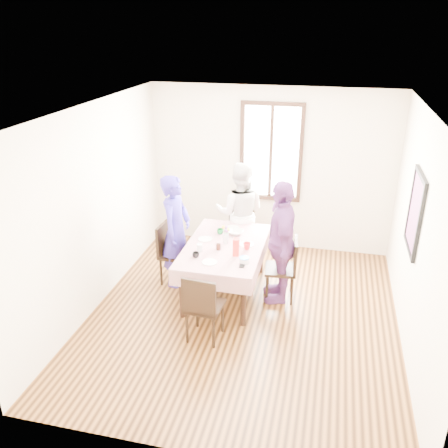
{
  "coord_description": "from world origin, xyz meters",
  "views": [
    {
      "loc": [
        0.96,
        -5.19,
        3.64
      ],
      "look_at": [
        -0.37,
        0.46,
        1.1
      ],
      "focal_mm": 37.77,
      "sensor_mm": 36.0,
      "label": 1
    }
  ],
  "objects_px": {
    "dining_table": "(225,269)",
    "chair_near": "(205,306)",
    "chair_right": "(280,269)",
    "chair_left": "(176,254)",
    "chair_far": "(240,234)",
    "person_left": "(176,231)",
    "person_far": "(240,213)",
    "person_right": "(280,242)"
  },
  "relations": [
    {
      "from": "chair_left",
      "to": "person_right",
      "type": "distance_m",
      "value": 1.6
    },
    {
      "from": "chair_left",
      "to": "chair_far",
      "type": "bearing_deg",
      "value": 143.27
    },
    {
      "from": "chair_left",
      "to": "dining_table",
      "type": "bearing_deg",
      "value": 82.95
    },
    {
      "from": "dining_table",
      "to": "person_right",
      "type": "relative_size",
      "value": 0.89
    },
    {
      "from": "dining_table",
      "to": "person_right",
      "type": "xyz_separation_m",
      "value": [
        0.76,
        0.05,
        0.49
      ]
    },
    {
      "from": "chair_left",
      "to": "chair_near",
      "type": "bearing_deg",
      "value": 36.27
    },
    {
      "from": "chair_left",
      "to": "chair_right",
      "type": "xyz_separation_m",
      "value": [
        1.56,
        -0.1,
        0.0
      ]
    },
    {
      "from": "chair_left",
      "to": "person_far",
      "type": "xyz_separation_m",
      "value": [
        0.78,
        0.9,
        0.37
      ]
    },
    {
      "from": "dining_table",
      "to": "chair_right",
      "type": "relative_size",
      "value": 1.71
    },
    {
      "from": "chair_far",
      "to": "chair_right",
      "type": "bearing_deg",
      "value": 124.57
    },
    {
      "from": "chair_far",
      "to": "person_right",
      "type": "relative_size",
      "value": 0.52
    },
    {
      "from": "chair_left",
      "to": "chair_far",
      "type": "xyz_separation_m",
      "value": [
        0.78,
        0.92,
        0.0
      ]
    },
    {
      "from": "person_left",
      "to": "person_far",
      "type": "xyz_separation_m",
      "value": [
        0.76,
        0.9,
        -0.01
      ]
    },
    {
      "from": "chair_left",
      "to": "person_left",
      "type": "relative_size",
      "value": 0.55
    },
    {
      "from": "chair_far",
      "to": "chair_near",
      "type": "xyz_separation_m",
      "value": [
        0.0,
        -2.13,
        0.0
      ]
    },
    {
      "from": "person_left",
      "to": "person_right",
      "type": "height_order",
      "value": "person_right"
    },
    {
      "from": "person_far",
      "to": "person_right",
      "type": "distance_m",
      "value": 1.26
    },
    {
      "from": "dining_table",
      "to": "person_far",
      "type": "height_order",
      "value": "person_far"
    },
    {
      "from": "chair_right",
      "to": "chair_far",
      "type": "xyz_separation_m",
      "value": [
        -0.78,
        1.02,
        0.0
      ]
    },
    {
      "from": "chair_left",
      "to": "chair_near",
      "type": "distance_m",
      "value": 1.44
    },
    {
      "from": "dining_table",
      "to": "chair_left",
      "type": "relative_size",
      "value": 1.71
    },
    {
      "from": "dining_table",
      "to": "chair_right",
      "type": "xyz_separation_m",
      "value": [
        0.78,
        0.05,
        0.08
      ]
    },
    {
      "from": "dining_table",
      "to": "chair_near",
      "type": "xyz_separation_m",
      "value": [
        0.0,
        -1.07,
        0.08
      ]
    },
    {
      "from": "chair_left",
      "to": "person_far",
      "type": "height_order",
      "value": "person_far"
    },
    {
      "from": "chair_right",
      "to": "chair_near",
      "type": "relative_size",
      "value": 1.0
    },
    {
      "from": "dining_table",
      "to": "chair_near",
      "type": "height_order",
      "value": "chair_near"
    },
    {
      "from": "chair_right",
      "to": "chair_left",
      "type": "bearing_deg",
      "value": 80.65
    },
    {
      "from": "chair_left",
      "to": "person_left",
      "type": "distance_m",
      "value": 0.38
    },
    {
      "from": "chair_near",
      "to": "person_far",
      "type": "relative_size",
      "value": 0.55
    },
    {
      "from": "person_left",
      "to": "person_far",
      "type": "distance_m",
      "value": 1.18
    },
    {
      "from": "dining_table",
      "to": "person_left",
      "type": "xyz_separation_m",
      "value": [
        -0.76,
        0.15,
        0.46
      ]
    },
    {
      "from": "person_far",
      "to": "chair_far",
      "type": "bearing_deg",
      "value": -95.2
    },
    {
      "from": "chair_near",
      "to": "person_far",
      "type": "bearing_deg",
      "value": 95.04
    },
    {
      "from": "dining_table",
      "to": "person_far",
      "type": "bearing_deg",
      "value": 90.0
    },
    {
      "from": "chair_left",
      "to": "chair_near",
      "type": "xyz_separation_m",
      "value": [
        0.78,
        -1.21,
        0.0
      ]
    },
    {
      "from": "chair_far",
      "to": "person_far",
      "type": "bearing_deg",
      "value": 87.12
    },
    {
      "from": "dining_table",
      "to": "chair_far",
      "type": "bearing_deg",
      "value": 90.0
    },
    {
      "from": "dining_table",
      "to": "person_far",
      "type": "relative_size",
      "value": 0.94
    },
    {
      "from": "chair_right",
      "to": "chair_near",
      "type": "xyz_separation_m",
      "value": [
        -0.78,
        -1.12,
        0.0
      ]
    },
    {
      "from": "chair_far",
      "to": "person_left",
      "type": "xyz_separation_m",
      "value": [
        -0.76,
        -0.92,
        0.38
      ]
    },
    {
      "from": "chair_left",
      "to": "person_far",
      "type": "bearing_deg",
      "value": 142.67
    },
    {
      "from": "chair_left",
      "to": "person_left",
      "type": "height_order",
      "value": "person_left"
    }
  ]
}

